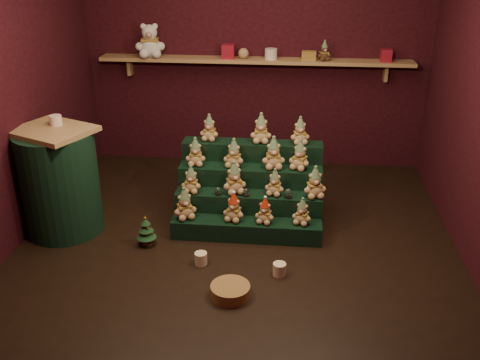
# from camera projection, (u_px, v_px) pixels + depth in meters

# --- Properties ---
(ground) EXTENTS (4.00, 4.00, 0.00)m
(ground) POSITION_uv_depth(u_px,v_px,m) (238.00, 242.00, 4.97)
(ground) COLOR black
(ground) RESTS_ON ground
(back_wall) EXTENTS (4.00, 0.10, 2.80)m
(back_wall) POSITION_uv_depth(u_px,v_px,m) (256.00, 49.00, 6.25)
(back_wall) COLOR black
(back_wall) RESTS_ON ground
(front_wall) EXTENTS (4.00, 0.10, 2.80)m
(front_wall) POSITION_uv_depth(u_px,v_px,m) (192.00, 209.00, 2.53)
(front_wall) COLOR black
(front_wall) RESTS_ON ground
(left_wall) EXTENTS (0.10, 4.00, 2.80)m
(left_wall) POSITION_uv_depth(u_px,v_px,m) (0.00, 89.00, 4.58)
(left_wall) COLOR black
(left_wall) RESTS_ON ground
(back_shelf) EXTENTS (3.60, 0.26, 0.24)m
(back_shelf) POSITION_uv_depth(u_px,v_px,m) (255.00, 61.00, 6.14)
(back_shelf) COLOR tan
(back_shelf) RESTS_ON ground
(riser_tier_front) EXTENTS (1.40, 0.22, 0.18)m
(riser_tier_front) POSITION_uv_depth(u_px,v_px,m) (246.00, 230.00, 5.00)
(riser_tier_front) COLOR black
(riser_tier_front) RESTS_ON ground
(riser_tier_midfront) EXTENTS (1.40, 0.22, 0.36)m
(riser_tier_midfront) POSITION_uv_depth(u_px,v_px,m) (248.00, 210.00, 5.16)
(riser_tier_midfront) COLOR black
(riser_tier_midfront) RESTS_ON ground
(riser_tier_midback) EXTENTS (1.40, 0.22, 0.54)m
(riser_tier_midback) POSITION_uv_depth(u_px,v_px,m) (250.00, 192.00, 5.32)
(riser_tier_midback) COLOR black
(riser_tier_midback) RESTS_ON ground
(riser_tier_back) EXTENTS (1.40, 0.22, 0.72)m
(riser_tier_back) POSITION_uv_depth(u_px,v_px,m) (252.00, 175.00, 5.48)
(riser_tier_back) COLOR black
(riser_tier_back) RESTS_ON ground
(teddy_0) EXTENTS (0.28, 0.27, 0.30)m
(teddy_0) POSITION_uv_depth(u_px,v_px,m) (185.00, 204.00, 4.96)
(teddy_0) COLOR tan
(teddy_0) RESTS_ON riser_tier_front
(teddy_1) EXTENTS (0.23, 0.22, 0.27)m
(teddy_1) POSITION_uv_depth(u_px,v_px,m) (234.00, 207.00, 4.92)
(teddy_1) COLOR tan
(teddy_1) RESTS_ON riser_tier_front
(teddy_2) EXTENTS (0.21, 0.20, 0.25)m
(teddy_2) POSITION_uv_depth(u_px,v_px,m) (265.00, 210.00, 4.89)
(teddy_2) COLOR tan
(teddy_2) RESTS_ON riser_tier_front
(teddy_3) EXTENTS (0.22, 0.21, 0.25)m
(teddy_3) POSITION_uv_depth(u_px,v_px,m) (302.00, 211.00, 4.87)
(teddy_3) COLOR tan
(teddy_3) RESTS_ON riser_tier_front
(teddy_4) EXTENTS (0.19, 0.18, 0.26)m
(teddy_4) POSITION_uv_depth(u_px,v_px,m) (191.00, 179.00, 5.06)
(teddy_4) COLOR tan
(teddy_4) RESTS_ON riser_tier_midfront
(teddy_5) EXTENTS (0.28, 0.27, 0.31)m
(teddy_5) POSITION_uv_depth(u_px,v_px,m) (234.00, 178.00, 5.04)
(teddy_5) COLOR tan
(teddy_5) RESTS_ON riser_tier_midfront
(teddy_6) EXTENTS (0.22, 0.20, 0.25)m
(teddy_6) POSITION_uv_depth(u_px,v_px,m) (275.00, 182.00, 5.01)
(teddy_6) COLOR tan
(teddy_6) RESTS_ON riser_tier_midfront
(teddy_7) EXTENTS (0.26, 0.24, 0.30)m
(teddy_7) POSITION_uv_depth(u_px,v_px,m) (315.00, 182.00, 4.96)
(teddy_7) COLOR tan
(teddy_7) RESTS_ON riser_tier_midfront
(teddy_8) EXTENTS (0.21, 0.19, 0.27)m
(teddy_8) POSITION_uv_depth(u_px,v_px,m) (196.00, 152.00, 5.21)
(teddy_8) COLOR tan
(teddy_8) RESTS_ON riser_tier_midback
(teddy_9) EXTENTS (0.23, 0.22, 0.28)m
(teddy_9) POSITION_uv_depth(u_px,v_px,m) (234.00, 153.00, 5.17)
(teddy_9) COLOR tan
(teddy_9) RESTS_ON riser_tier_midback
(teddy_10) EXTENTS (0.25, 0.23, 0.31)m
(teddy_10) POSITION_uv_depth(u_px,v_px,m) (273.00, 153.00, 5.13)
(teddy_10) COLOR tan
(teddy_10) RESTS_ON riser_tier_midback
(teddy_11) EXTENTS (0.27, 0.26, 0.29)m
(teddy_11) POSITION_uv_depth(u_px,v_px,m) (300.00, 155.00, 5.11)
(teddy_11) COLOR tan
(teddy_11) RESTS_ON riser_tier_midback
(teddy_12) EXTENTS (0.20, 0.19, 0.26)m
(teddy_12) POSITION_uv_depth(u_px,v_px,m) (209.00, 128.00, 5.34)
(teddy_12) COLOR tan
(teddy_12) RESTS_ON riser_tier_back
(teddy_13) EXTENTS (0.22, 0.20, 0.29)m
(teddy_13) POSITION_uv_depth(u_px,v_px,m) (261.00, 128.00, 5.27)
(teddy_13) COLOR tan
(teddy_13) RESTS_ON riser_tier_back
(teddy_14) EXTENTS (0.22, 0.21, 0.27)m
(teddy_14) POSITION_uv_depth(u_px,v_px,m) (300.00, 131.00, 5.25)
(teddy_14) COLOR tan
(teddy_14) RESTS_ON riser_tier_back
(snow_globe_a) EXTENTS (0.06, 0.06, 0.08)m
(snow_globe_a) POSITION_uv_depth(u_px,v_px,m) (218.00, 191.00, 5.04)
(snow_globe_a) COLOR black
(snow_globe_a) RESTS_ON riser_tier_midfront
(snow_globe_b) EXTENTS (0.06, 0.06, 0.08)m
(snow_globe_b) POSITION_uv_depth(u_px,v_px,m) (246.00, 192.00, 5.02)
(snow_globe_b) COLOR black
(snow_globe_b) RESTS_ON riser_tier_midfront
(snow_globe_c) EXTENTS (0.07, 0.07, 0.10)m
(snow_globe_c) POSITION_uv_depth(u_px,v_px,m) (288.00, 193.00, 4.98)
(snow_globe_c) COLOR black
(snow_globe_c) RESTS_ON riser_tier_midfront
(side_table) EXTENTS (0.84, 0.78, 1.03)m
(side_table) POSITION_uv_depth(u_px,v_px,m) (60.00, 181.00, 4.98)
(side_table) COLOR tan
(side_table) RESTS_ON ground
(table_ornament) EXTENTS (0.11, 0.11, 0.09)m
(table_ornament) POSITION_uv_depth(u_px,v_px,m) (56.00, 120.00, 4.84)
(table_ornament) COLOR beige
(table_ornament) RESTS_ON side_table
(mini_christmas_tree) EXTENTS (0.18, 0.18, 0.31)m
(mini_christmas_tree) POSITION_uv_depth(u_px,v_px,m) (146.00, 231.00, 4.86)
(mini_christmas_tree) COLOR #443018
(mini_christmas_tree) RESTS_ON ground
(mug_left) EXTENTS (0.11, 0.11, 0.11)m
(mug_left) POSITION_uv_depth(u_px,v_px,m) (201.00, 259.00, 4.61)
(mug_left) COLOR beige
(mug_left) RESTS_ON ground
(mug_right) EXTENTS (0.11, 0.11, 0.11)m
(mug_right) POSITION_uv_depth(u_px,v_px,m) (279.00, 269.00, 4.46)
(mug_right) COLOR beige
(mug_right) RESTS_ON ground
(wicker_basket) EXTENTS (0.37, 0.37, 0.10)m
(wicker_basket) POSITION_uv_depth(u_px,v_px,m) (230.00, 291.00, 4.19)
(wicker_basket) COLOR #A47442
(wicker_basket) RESTS_ON ground
(white_bear) EXTENTS (0.39, 0.36, 0.48)m
(white_bear) POSITION_uv_depth(u_px,v_px,m) (150.00, 36.00, 6.11)
(white_bear) COLOR silver
(white_bear) RESTS_ON back_shelf
(brown_bear) EXTENTS (0.19, 0.18, 0.22)m
(brown_bear) POSITION_uv_depth(u_px,v_px,m) (324.00, 51.00, 5.98)
(brown_bear) COLOR #452617
(brown_bear) RESTS_ON back_shelf
(gift_tin_red_a) EXTENTS (0.14, 0.14, 0.16)m
(gift_tin_red_a) POSITION_uv_depth(u_px,v_px,m) (228.00, 51.00, 6.10)
(gift_tin_red_a) COLOR #AF1B2F
(gift_tin_red_a) RESTS_ON back_shelf
(gift_tin_cream) EXTENTS (0.14, 0.14, 0.12)m
(gift_tin_cream) POSITION_uv_depth(u_px,v_px,m) (271.00, 54.00, 6.06)
(gift_tin_cream) COLOR beige
(gift_tin_cream) RESTS_ON back_shelf
(gift_tin_red_b) EXTENTS (0.12, 0.12, 0.14)m
(gift_tin_red_b) POSITION_uv_depth(u_px,v_px,m) (386.00, 55.00, 5.94)
(gift_tin_red_b) COLOR #AF1B2F
(gift_tin_red_b) RESTS_ON back_shelf
(shelf_plush_ball) EXTENTS (0.12, 0.12, 0.12)m
(shelf_plush_ball) POSITION_uv_depth(u_px,v_px,m) (243.00, 53.00, 6.09)
(shelf_plush_ball) COLOR tan
(shelf_plush_ball) RESTS_ON back_shelf
(scarf_gift_box) EXTENTS (0.16, 0.10, 0.10)m
(scarf_gift_box) POSITION_uv_depth(u_px,v_px,m) (309.00, 56.00, 6.03)
(scarf_gift_box) COLOR #C76A1C
(scarf_gift_box) RESTS_ON back_shelf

